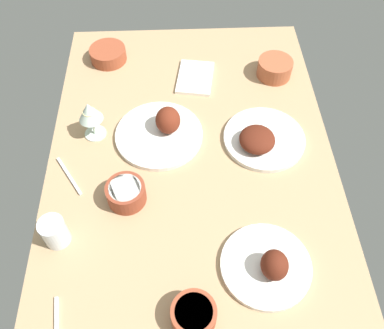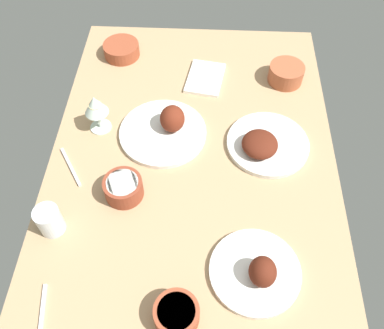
% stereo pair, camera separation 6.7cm
% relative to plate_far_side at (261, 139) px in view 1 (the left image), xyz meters
% --- Properties ---
extents(dining_table, '(1.40, 0.90, 0.04)m').
position_rel_plate_far_side_xyz_m(dining_table, '(-0.09, 0.23, -0.04)').
color(dining_table, tan).
rests_on(dining_table, ground).
extents(plate_far_side, '(0.26, 0.26, 0.07)m').
position_rel_plate_far_side_xyz_m(plate_far_side, '(0.00, 0.00, 0.00)').
color(plate_far_side, silver).
rests_on(plate_far_side, dining_table).
extents(plate_center_main, '(0.24, 0.24, 0.09)m').
position_rel_plate_far_side_xyz_m(plate_center_main, '(-0.42, 0.04, 0.00)').
color(plate_center_main, silver).
rests_on(plate_center_main, dining_table).
extents(plate_near_viewer, '(0.28, 0.28, 0.10)m').
position_rel_plate_far_side_xyz_m(plate_near_viewer, '(0.05, 0.32, 0.00)').
color(plate_near_viewer, silver).
rests_on(plate_near_viewer, dining_table).
extents(bowl_cream, '(0.11, 0.11, 0.06)m').
position_rel_plate_far_side_xyz_m(bowl_cream, '(-0.19, 0.42, 0.01)').
color(bowl_cream, brown).
rests_on(bowl_cream, dining_table).
extents(bowl_sauce, '(0.11, 0.11, 0.06)m').
position_rel_plate_far_side_xyz_m(bowl_sauce, '(-0.54, 0.24, 0.01)').
color(bowl_sauce, brown).
rests_on(bowl_sauce, dining_table).
extents(bowl_pasta, '(0.13, 0.13, 0.06)m').
position_rel_plate_far_side_xyz_m(bowl_pasta, '(0.32, -0.09, 0.01)').
color(bowl_pasta, '#A35133').
rests_on(bowl_pasta, dining_table).
extents(bowl_soup, '(0.13, 0.13, 0.05)m').
position_rel_plate_far_side_xyz_m(bowl_soup, '(0.43, 0.52, 0.01)').
color(bowl_soup, brown).
rests_on(bowl_soup, dining_table).
extents(wine_glass, '(0.08, 0.08, 0.14)m').
position_rel_plate_far_side_xyz_m(wine_glass, '(0.06, 0.54, 0.08)').
color(wine_glass, silver).
rests_on(wine_glass, dining_table).
extents(water_tumbler, '(0.07, 0.07, 0.09)m').
position_rel_plate_far_side_xyz_m(water_tumbler, '(-0.31, 0.60, 0.02)').
color(water_tumbler, silver).
rests_on(water_tumbler, dining_table).
extents(folded_napkin, '(0.19, 0.15, 0.01)m').
position_rel_plate_far_side_xyz_m(folded_napkin, '(0.31, 0.20, -0.02)').
color(folded_napkin, white).
rests_on(folded_napkin, dining_table).
extents(fork_loose, '(0.14, 0.09, 0.01)m').
position_rel_plate_far_side_xyz_m(fork_loose, '(-0.11, 0.60, -0.02)').
color(fork_loose, silver).
rests_on(fork_loose, dining_table).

